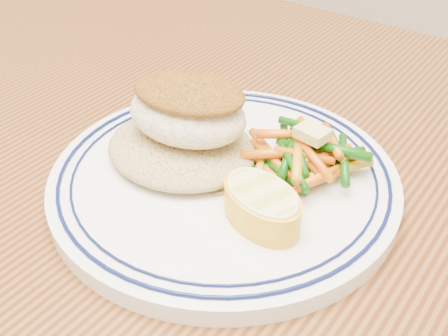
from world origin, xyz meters
TOP-DOWN VIEW (x-y plane):
  - dining_table at (0.00, 0.00)m, footprint 1.50×0.90m
  - plate at (-0.01, 0.05)m, footprint 0.28×0.28m
  - rice_pilaf at (-0.05, 0.04)m, footprint 0.13×0.11m
  - fish_fillet at (-0.05, 0.05)m, footprint 0.11×0.09m
  - vegetable_pile at (0.04, 0.09)m, footprint 0.11×0.10m
  - butter_pat at (0.04, 0.09)m, footprint 0.03×0.02m
  - lemon_wedge at (0.05, 0.02)m, footprint 0.08×0.08m

SIDE VIEW (x-z plane):
  - dining_table at x=0.00m, z-range 0.28..1.03m
  - plate at x=-0.01m, z-range 0.75..0.77m
  - rice_pilaf at x=-0.05m, z-range 0.77..0.79m
  - vegetable_pile at x=0.04m, z-range 0.76..0.79m
  - lemon_wedge at x=0.05m, z-range 0.77..0.79m
  - butter_pat at x=0.04m, z-range 0.79..0.80m
  - fish_fillet at x=-0.05m, z-range 0.78..0.83m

